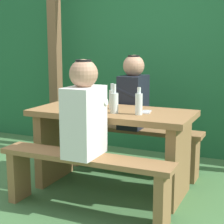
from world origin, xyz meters
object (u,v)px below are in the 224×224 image
object	(u,v)px
picnic_table	(112,136)
cell_phone	(146,112)
person_white_shirt	(84,112)
bottle_left	(112,98)
person_black_coat	(133,95)
bench_near	(84,172)
bench_far	(133,140)
drinking_glass	(88,102)
bottle_right	(114,102)
bottle_center	(139,103)

from	to	relation	value
picnic_table	cell_phone	xyz separation A→B (m)	(0.31, 0.02, 0.23)
person_white_shirt	bottle_left	distance (m)	0.56
person_black_coat	bottle_left	xyz separation A→B (m)	(-0.02, -0.46, 0.02)
bench_near	person_white_shirt	size ratio (longest dim) A/B	1.95
bench_far	bottle_left	world-z (taller)	bottle_left
bottle_left	cell_phone	size ratio (longest dim) A/B	1.62
bench_near	person_white_shirt	bearing A→B (deg)	31.22
drinking_glass	bottle_right	xyz separation A→B (m)	(0.35, -0.18, 0.05)
person_white_shirt	bottle_center	distance (m)	0.50
person_black_coat	picnic_table	bearing A→B (deg)	-89.61
bottle_left	bottle_center	size ratio (longest dim) A/B	1.01
person_white_shirt	bottle_right	world-z (taller)	person_white_shirt
cell_phone	picnic_table	bearing A→B (deg)	173.50
drinking_glass	cell_phone	distance (m)	0.58
bottle_center	cell_phone	bearing A→B (deg)	77.90
bench_far	bottle_center	world-z (taller)	bottle_center
picnic_table	bench_far	size ratio (longest dim) A/B	1.00
person_black_coat	bottle_center	bearing A→B (deg)	-64.80
person_white_shirt	bottle_center	size ratio (longest dim) A/B	3.21
drinking_glass	bottle_left	bearing A→B (deg)	-3.58
bottle_center	picnic_table	bearing A→B (deg)	161.31
drinking_glass	cell_phone	size ratio (longest dim) A/B	0.60
bottle_left	drinking_glass	bearing A→B (deg)	176.42
bottle_center	cell_phone	world-z (taller)	bottle_center
person_black_coat	cell_phone	world-z (taller)	person_black_coat
drinking_glass	bottle_left	distance (m)	0.26
bottle_right	cell_phone	world-z (taller)	bottle_right
bottle_right	cell_phone	xyz separation A→B (m)	(0.23, 0.14, -0.09)
person_white_shirt	bottle_right	bearing A→B (deg)	80.25
bench_far	bottle_left	xyz separation A→B (m)	(-0.02, -0.46, 0.49)
bench_near	drinking_glass	xyz separation A→B (m)	(-0.27, 0.58, 0.43)
bench_near	person_black_coat	xyz separation A→B (m)	(-0.00, 1.02, 0.46)
bottle_right	person_black_coat	bearing A→B (deg)	96.98
person_white_shirt	person_black_coat	distance (m)	1.02
bench_far	bottle_center	size ratio (longest dim) A/B	6.24
person_black_coat	drinking_glass	distance (m)	0.52
person_black_coat	bottle_left	distance (m)	0.46
bench_far	bottle_left	size ratio (longest dim) A/B	6.17
bench_far	bottle_left	bearing A→B (deg)	-92.70
person_black_coat	cell_phone	xyz separation A→B (m)	(0.31, -0.49, -0.07)
bench_near	bottle_right	xyz separation A→B (m)	(0.07, 0.40, 0.49)
bottle_right	cell_phone	bearing A→B (deg)	30.46
bench_far	drinking_glass	distance (m)	0.68
bench_near	bottle_center	bearing A→B (deg)	56.08
drinking_glass	cell_phone	xyz separation A→B (m)	(0.58, -0.05, -0.04)
drinking_glass	bottle_center	world-z (taller)	bottle_center
cell_phone	person_black_coat	bearing A→B (deg)	111.94
picnic_table	person_white_shirt	xyz separation A→B (m)	(0.01, -0.51, 0.30)
cell_phone	bench_far	bearing A→B (deg)	111.47
person_white_shirt	cell_phone	world-z (taller)	person_white_shirt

